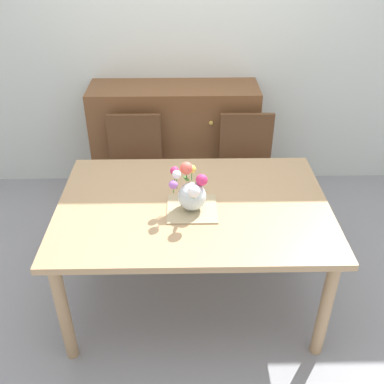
{
  "coord_description": "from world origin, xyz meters",
  "views": [
    {
      "loc": [
        -0.05,
        -2.13,
        2.22
      ],
      "look_at": [
        -0.01,
        -0.06,
        0.87
      ],
      "focal_mm": 40.91,
      "sensor_mm": 36.0,
      "label": 1
    }
  ],
  "objects_px": {
    "dining_table": "(193,215)",
    "chair_left": "(135,165)",
    "chair_right": "(246,164)",
    "dresser": "(175,142)",
    "flower_vase": "(191,192)"
  },
  "relations": [
    {
      "from": "dining_table",
      "to": "chair_right",
      "type": "relative_size",
      "value": 1.79
    },
    {
      "from": "dining_table",
      "to": "chair_right",
      "type": "xyz_separation_m",
      "value": [
        0.44,
        0.89,
        -0.15
      ]
    },
    {
      "from": "dresser",
      "to": "chair_right",
      "type": "bearing_deg",
      "value": -37.24
    },
    {
      "from": "chair_right",
      "to": "dresser",
      "type": "relative_size",
      "value": 0.64
    },
    {
      "from": "chair_left",
      "to": "dresser",
      "type": "relative_size",
      "value": 0.64
    },
    {
      "from": "chair_left",
      "to": "chair_right",
      "type": "height_order",
      "value": "same"
    },
    {
      "from": "dresser",
      "to": "flower_vase",
      "type": "distance_m",
      "value": 1.44
    },
    {
      "from": "chair_right",
      "to": "dining_table",
      "type": "bearing_deg",
      "value": 63.67
    },
    {
      "from": "dresser",
      "to": "flower_vase",
      "type": "xyz_separation_m",
      "value": [
        0.12,
        -1.39,
        0.38
      ]
    },
    {
      "from": "dining_table",
      "to": "dresser",
      "type": "bearing_deg",
      "value": 95.75
    },
    {
      "from": "chair_left",
      "to": "flower_vase",
      "type": "relative_size",
      "value": 3.41
    },
    {
      "from": "chair_right",
      "to": "flower_vase",
      "type": "relative_size",
      "value": 3.41
    },
    {
      "from": "dining_table",
      "to": "flower_vase",
      "type": "bearing_deg",
      "value": -102.86
    },
    {
      "from": "chair_left",
      "to": "chair_right",
      "type": "distance_m",
      "value": 0.88
    },
    {
      "from": "dining_table",
      "to": "chair_left",
      "type": "bearing_deg",
      "value": 116.33
    }
  ]
}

